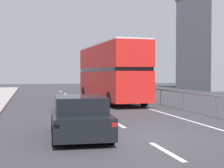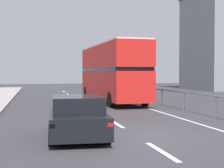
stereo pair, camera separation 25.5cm
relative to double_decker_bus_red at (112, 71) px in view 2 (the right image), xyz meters
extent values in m
cube|color=#313035|center=(-2.30, -13.83, -2.36)|extent=(74.53, 120.00, 0.10)
cube|color=silver|center=(-2.30, -16.10, -2.31)|extent=(0.16, 2.34, 0.01)
cube|color=silver|center=(-2.30, -10.82, -2.31)|extent=(0.16, 2.34, 0.01)
cube|color=silver|center=(-2.30, -5.54, -2.31)|extent=(0.16, 2.34, 0.01)
cube|color=silver|center=(-2.30, -0.26, -2.31)|extent=(0.16, 2.34, 0.01)
cube|color=silver|center=(-2.30, 5.02, -2.31)|extent=(0.16, 2.34, 0.01)
cube|color=silver|center=(-2.30, 10.30, -2.31)|extent=(0.16, 2.34, 0.01)
cube|color=silver|center=(-2.30, 15.59, -2.31)|extent=(0.16, 2.34, 0.01)
cube|color=silver|center=(1.13, -4.83, -2.31)|extent=(0.12, 46.00, 0.01)
cube|color=gray|center=(2.84, -4.83, -1.26)|extent=(0.08, 42.00, 0.08)
cylinder|color=gray|center=(2.84, -10.08, -1.79)|extent=(0.10, 0.10, 1.05)
cylinder|color=gray|center=(2.84, -6.58, -1.79)|extent=(0.10, 0.10, 1.05)
cylinder|color=gray|center=(2.84, -3.08, -1.79)|extent=(0.10, 0.10, 1.05)
cylinder|color=gray|center=(2.84, 0.42, -1.79)|extent=(0.10, 0.10, 1.05)
cylinder|color=gray|center=(2.84, 3.92, -1.79)|extent=(0.10, 0.10, 1.05)
cylinder|color=gray|center=(2.84, 7.42, -1.79)|extent=(0.10, 0.10, 1.05)
cylinder|color=gray|center=(2.84, 10.92, -1.79)|extent=(0.10, 0.10, 1.05)
cylinder|color=gray|center=(2.84, 14.42, -1.79)|extent=(0.10, 0.10, 1.05)
cube|color=red|center=(0.00, -0.01, -0.98)|extent=(2.92, 11.33, 1.96)
cube|color=black|center=(0.00, -0.01, 0.12)|extent=(2.92, 10.88, 0.24)
cube|color=red|center=(0.00, -0.01, 1.07)|extent=(2.92, 11.33, 1.67)
cube|color=silver|center=(0.00, -0.01, 1.96)|extent=(2.86, 11.10, 0.10)
cube|color=black|center=(-0.22, 5.59, -0.88)|extent=(2.24, 0.13, 1.37)
cube|color=yellow|center=(-0.22, 5.59, 1.49)|extent=(1.49, 0.10, 0.28)
cylinder|color=black|center=(-1.30, 4.17, -1.81)|extent=(0.32, 1.01, 1.00)
cylinder|color=black|center=(0.98, 4.25, -1.81)|extent=(0.32, 1.01, 1.00)
cylinder|color=black|center=(-0.99, -4.07, -1.81)|extent=(0.32, 1.01, 1.00)
cylinder|color=black|center=(1.30, -3.98, -1.81)|extent=(0.32, 1.01, 1.00)
cube|color=black|center=(-4.32, -13.42, -1.79)|extent=(2.05, 4.11, 0.69)
cube|color=black|center=(-4.33, -13.62, -1.18)|extent=(1.73, 2.29, 0.54)
cube|color=red|center=(-5.24, -15.35, -1.62)|extent=(0.16, 0.07, 0.12)
cube|color=red|center=(-3.61, -15.44, -1.62)|extent=(0.16, 0.07, 0.12)
cylinder|color=black|center=(-5.08, -12.07, -1.99)|extent=(0.23, 0.65, 0.64)
cylinder|color=black|center=(-3.41, -12.16, -1.99)|extent=(0.23, 0.65, 0.64)
cylinder|color=black|center=(-5.23, -14.68, -1.99)|extent=(0.23, 0.65, 0.64)
cylinder|color=black|center=(-3.55, -14.78, -1.99)|extent=(0.23, 0.65, 0.64)
camera|label=1|loc=(-5.97, -24.70, -0.15)|focal=53.82mm
camera|label=2|loc=(-5.72, -24.76, -0.15)|focal=53.82mm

